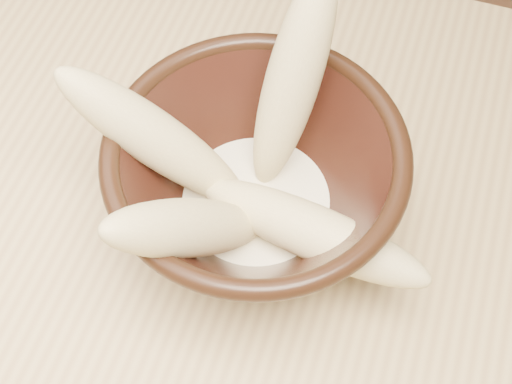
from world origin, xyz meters
TOP-DOWN VIEW (x-y plane):
  - bowl at (-0.20, 0.08)m, footprint 0.22×0.22m
  - milk_puddle at (-0.20, 0.08)m, footprint 0.13×0.13m
  - banana_upright at (-0.19, 0.14)m, footprint 0.06×0.13m
  - banana_left at (-0.28, 0.07)m, footprint 0.16×0.05m
  - banana_across at (-0.15, 0.05)m, footprint 0.19×0.07m
  - banana_front at (-0.23, 0.01)m, footprint 0.12×0.14m

SIDE VIEW (x-z plane):
  - milk_puddle at x=-0.20m, z-range 0.78..0.80m
  - bowl at x=-0.20m, z-range 0.76..0.88m
  - banana_across at x=-0.15m, z-range 0.80..0.85m
  - banana_front at x=-0.23m, z-range 0.78..0.93m
  - banana_left at x=-0.28m, z-range 0.78..0.93m
  - banana_upright at x=-0.19m, z-range 0.79..0.97m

